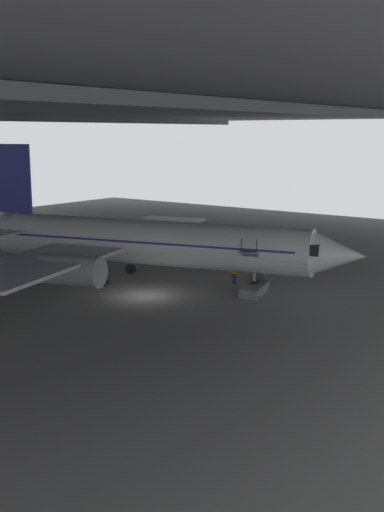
% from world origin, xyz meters
% --- Properties ---
extents(ground_plane, '(110.00, 110.00, 0.00)m').
position_xyz_m(ground_plane, '(0.00, 0.00, 0.00)').
color(ground_plane, gray).
extents(hangar_structure, '(121.00, 99.00, 15.79)m').
position_xyz_m(hangar_structure, '(-0.06, 13.74, 15.16)').
color(hangar_structure, '#4C4F54').
rests_on(hangar_structure, ground_plane).
extents(airplane_main, '(35.99, 36.52, 11.57)m').
position_xyz_m(airplane_main, '(3.46, 3.51, 3.47)').
color(airplane_main, white).
rests_on(airplane_main, ground_plane).
extents(boarding_stairs, '(4.44, 2.46, 4.68)m').
position_xyz_m(boarding_stairs, '(5.58, -6.55, 0.73)').
color(boarding_stairs, slate).
rests_on(boarding_stairs, ground_plane).
extents(crew_worker_by_stairs, '(0.26, 0.55, 1.74)m').
position_xyz_m(crew_worker_by_stairs, '(7.59, -3.42, 1.00)').
color(crew_worker_by_stairs, '#232838').
rests_on(crew_worker_by_stairs, ground_plane).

